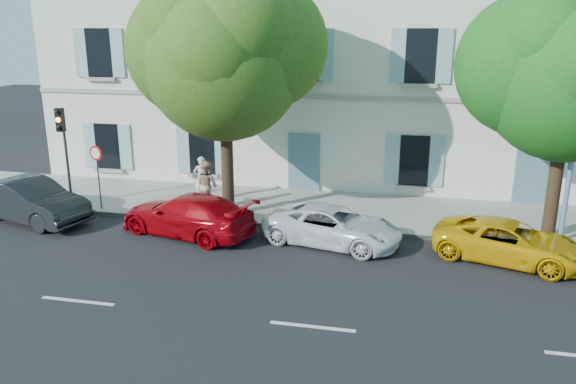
% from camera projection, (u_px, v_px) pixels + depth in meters
% --- Properties ---
extents(ground, '(90.00, 90.00, 0.00)m').
position_uv_depth(ground, '(335.00, 259.00, 16.67)').
color(ground, black).
extents(sidewalk, '(36.00, 4.50, 0.15)m').
position_uv_depth(sidewalk, '(351.00, 211.00, 20.82)').
color(sidewalk, '#A09E96').
rests_on(sidewalk, ground).
extents(kerb, '(36.00, 0.16, 0.16)m').
position_uv_depth(kerb, '(344.00, 231.00, 18.79)').
color(kerb, '#9E998E').
rests_on(kerb, ground).
extents(building, '(28.00, 7.00, 12.00)m').
position_uv_depth(building, '(369.00, 42.00, 24.54)').
color(building, white).
rests_on(building, ground).
extents(car_dark_sedan, '(4.88, 2.83, 1.52)m').
position_uv_depth(car_dark_sedan, '(30.00, 201.00, 19.76)').
color(car_dark_sedan, black).
rests_on(car_dark_sedan, ground).
extents(car_red_coupe, '(5.05, 3.12, 1.37)m').
position_uv_depth(car_red_coupe, '(187.00, 215.00, 18.52)').
color(car_red_coupe, '#A6040D').
rests_on(car_red_coupe, ground).
extents(car_white_coupe, '(4.68, 2.90, 1.21)m').
position_uv_depth(car_white_coupe, '(333.00, 226.00, 17.72)').
color(car_white_coupe, white).
rests_on(car_white_coupe, ground).
extents(car_yellow_supercar, '(4.69, 3.17, 1.19)m').
position_uv_depth(car_yellow_supercar, '(509.00, 242.00, 16.41)').
color(car_yellow_supercar, '#E6AB09').
rests_on(car_yellow_supercar, ground).
extents(tree_left, '(5.43, 5.43, 8.41)m').
position_uv_depth(tree_left, '(224.00, 61.00, 18.70)').
color(tree_left, '#3A2819').
rests_on(tree_left, sidewalk).
extents(tree_right, '(5.13, 5.13, 7.91)m').
position_uv_depth(tree_right, '(569.00, 77.00, 16.64)').
color(tree_right, '#3A2819').
rests_on(tree_right, sidewalk).
extents(traffic_light, '(0.31, 0.42, 3.67)m').
position_uv_depth(traffic_light, '(63.00, 135.00, 20.63)').
color(traffic_light, '#383A3D').
rests_on(traffic_light, sidewalk).
extents(road_sign, '(0.55, 0.16, 2.39)m').
position_uv_depth(road_sign, '(97.00, 164.00, 20.38)').
color(road_sign, '#383A3D').
rests_on(road_sign, sidewalk).
extents(pedestrian_a, '(0.74, 0.59, 1.77)m').
position_uv_depth(pedestrian_a, '(202.00, 179.00, 21.52)').
color(pedestrian_a, silver).
rests_on(pedestrian_a, sidewalk).
extents(pedestrian_b, '(1.10, 1.03, 1.81)m').
position_uv_depth(pedestrian_b, '(207.00, 185.00, 20.61)').
color(pedestrian_b, tan).
rests_on(pedestrian_b, sidewalk).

